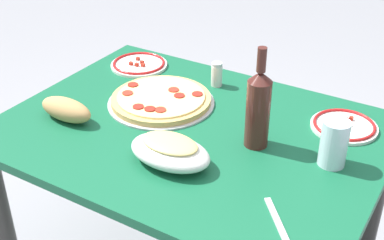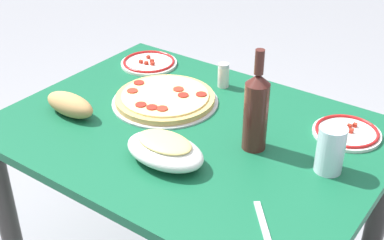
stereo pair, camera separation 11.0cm
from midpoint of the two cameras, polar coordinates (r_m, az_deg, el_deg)
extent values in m
cube|color=#145938|center=(1.62, -1.94, -1.41)|extent=(1.15, 0.86, 0.03)
cylinder|color=#33302D|center=(1.97, 17.34, -9.75)|extent=(0.07, 0.07, 0.71)
cylinder|color=#33302D|center=(2.33, -7.54, -1.50)|extent=(0.07, 0.07, 0.71)
cylinder|color=#33302D|center=(1.93, -21.27, -11.44)|extent=(0.07, 0.07, 0.71)
cylinder|color=#B7B7BC|center=(1.75, -5.16, 1.85)|extent=(0.36, 0.36, 0.01)
cylinder|color=tan|center=(1.75, -5.18, 2.19)|extent=(0.33, 0.33, 0.02)
cylinder|color=#EFD684|center=(1.74, -5.20, 2.54)|extent=(0.29, 0.29, 0.01)
cylinder|color=#B22D1E|center=(1.66, -5.29, 1.13)|extent=(0.04, 0.04, 0.00)
cylinder|color=maroon|center=(1.66, -6.48, 1.17)|extent=(0.04, 0.04, 0.00)
cylinder|color=maroon|center=(1.82, -8.17, 3.79)|extent=(0.04, 0.04, 0.00)
cylinder|color=maroon|center=(1.68, -7.73, 1.41)|extent=(0.04, 0.04, 0.00)
cylinder|color=maroon|center=(1.74, -1.23, 2.81)|extent=(0.04, 0.04, 0.00)
cylinder|color=maroon|center=(1.73, -3.20, 2.65)|extent=(0.04, 0.04, 0.00)
cylinder|color=#B22D1E|center=(1.77, -3.80, 3.27)|extent=(0.04, 0.04, 0.00)
cylinder|color=#B22D1E|center=(1.77, -8.79, 2.88)|extent=(0.04, 0.04, 0.00)
ellipsoid|color=white|center=(1.44, -4.59, -3.56)|extent=(0.24, 0.15, 0.07)
ellipsoid|color=#AD2819|center=(1.44, -4.61, -3.15)|extent=(0.20, 0.12, 0.03)
ellipsoid|color=#EACC75|center=(1.43, -4.63, -2.55)|extent=(0.17, 0.10, 0.02)
cylinder|color=#471E19|center=(1.49, 5.06, 0.61)|extent=(0.07, 0.07, 0.20)
cone|color=#471E19|center=(1.43, 5.27, 4.68)|extent=(0.07, 0.07, 0.03)
cylinder|color=#471E19|center=(1.41, 5.37, 6.50)|extent=(0.03, 0.03, 0.07)
cylinder|color=silver|center=(1.46, 13.10, -2.53)|extent=(0.08, 0.08, 0.13)
cylinder|color=white|center=(1.66, 14.37, -0.74)|extent=(0.20, 0.20, 0.01)
torus|color=red|center=(1.66, 14.41, -0.51)|extent=(0.19, 0.19, 0.01)
cube|color=#AD2819|center=(1.69, 15.14, 0.12)|extent=(0.01, 0.01, 0.01)
cube|color=#AD2819|center=(1.66, 14.21, -0.36)|extent=(0.01, 0.01, 0.01)
cube|color=#AD2819|center=(1.68, 14.61, 0.00)|extent=(0.01, 0.01, 0.01)
cube|color=#AD2819|center=(1.66, 14.39, -0.41)|extent=(0.01, 0.01, 0.01)
cube|color=#AD2819|center=(1.68, 13.70, 0.07)|extent=(0.01, 0.01, 0.01)
cube|color=#AD2819|center=(1.66, 14.83, -0.50)|extent=(0.01, 0.01, 0.01)
cylinder|color=white|center=(2.03, -7.33, 5.92)|extent=(0.21, 0.21, 0.01)
torus|color=red|center=(2.02, -7.35, 6.13)|extent=(0.20, 0.20, 0.01)
cube|color=#AD2819|center=(2.02, -8.22, 6.07)|extent=(0.01, 0.01, 0.01)
cube|color=#AD2819|center=(2.02, -7.00, 6.20)|extent=(0.01, 0.01, 0.01)
cube|color=#AD2819|center=(2.00, -7.61, 5.95)|extent=(0.01, 0.01, 0.01)
cube|color=#AD2819|center=(2.00, -6.93, 5.91)|extent=(0.01, 0.01, 0.01)
cube|color=#AD2819|center=(2.05, -7.44, 6.60)|extent=(0.01, 0.01, 0.01)
ellipsoid|color=tan|center=(1.70, -15.33, 1.06)|extent=(0.19, 0.08, 0.07)
cylinder|color=silver|center=(1.85, 0.99, 4.80)|extent=(0.04, 0.04, 0.07)
cylinder|color=#B7B7BC|center=(1.83, 1.01, 6.02)|extent=(0.04, 0.04, 0.01)
cube|color=#B7B7BC|center=(1.28, 6.78, -10.90)|extent=(0.12, 0.14, 0.00)
camera|label=1|loc=(0.05, -91.97, -1.17)|focal=49.11mm
camera|label=2|loc=(0.05, 88.03, 1.17)|focal=49.11mm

